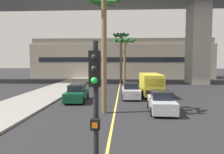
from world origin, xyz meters
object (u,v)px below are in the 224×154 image
Objects in this scene: palm_tree_far_median at (104,15)px; traffic_light_median_near at (95,109)px; car_queue_third at (77,94)px; palm_tree_near_median at (125,47)px; palm_tree_mid_median at (121,44)px; car_queue_second at (161,102)px; delivery_van at (151,84)px; car_queue_front at (131,91)px.

traffic_light_median_near is at bearing -85.72° from palm_tree_far_median.
palm_tree_far_median reaches higher than car_queue_third.
palm_tree_near_median is 0.84× the size of palm_tree_far_median.
palm_tree_far_median is (-0.81, 10.75, 4.27)m from traffic_light_median_near.
palm_tree_mid_median is at bearing 90.03° from traffic_light_median_near.
palm_tree_near_median is (4.44, 12.91, 5.17)m from car_queue_third.
palm_tree_near_median is (-2.71, 16.71, 5.17)m from car_queue_second.
car_queue_third is 8.18m from palm_tree_far_median.
palm_tree_mid_median is at bearing 98.02° from car_queue_second.
traffic_light_median_near is at bearing -106.56° from car_queue_second.
delivery_van is 1.26× the size of traffic_light_median_near.
car_queue_second and car_queue_third have the same top height.
car_queue_third is 14.60m from palm_tree_near_median.
traffic_light_median_near reaches higher than car_queue_front.
palm_tree_far_median is (-2.09, -6.33, 6.26)m from car_queue_front.
palm_tree_far_median is at bearing -91.84° from palm_tree_mid_median.
palm_tree_near_median reaches higher than car_queue_front.
traffic_light_median_near is 0.49× the size of palm_tree_far_median.
car_queue_third is (-5.07, -1.99, 0.00)m from car_queue_front.
car_queue_third is 15.69m from traffic_light_median_near.
car_queue_front is 9.15m from palm_tree_far_median.
palm_tree_near_median reaches higher than traffic_light_median_near.
car_queue_second is at bearing -90.84° from delivery_van.
delivery_van is (2.18, 1.51, 0.57)m from car_queue_front.
delivery_van is at bearing -73.34° from palm_tree_near_median.
palm_tree_near_median is at bearing 88.67° from traffic_light_median_near.
palm_tree_mid_median is at bearing 95.25° from palm_tree_near_median.
palm_tree_mid_median reaches higher than car_queue_front.
delivery_van is at bearing -78.21° from palm_tree_mid_median.
palm_tree_far_median is at bearing -118.59° from delivery_van.
delivery_van is (7.25, 3.50, 0.57)m from car_queue_third.
car_queue_second is 1.00× the size of car_queue_third.
delivery_van is at bearing 79.44° from traffic_light_median_near.
car_queue_front is 0.48× the size of palm_tree_far_median.
delivery_van is 10.59m from palm_tree_far_median.
car_queue_front is 6.14m from car_queue_second.
palm_tree_far_median is at bearing 94.28° from traffic_light_median_near.
car_queue_second is 0.99× the size of traffic_light_median_near.
palm_tree_near_median is 7.38m from palm_tree_mid_median.
traffic_light_median_near is 28.19m from palm_tree_near_median.
car_queue_front is 1.00× the size of car_queue_third.
car_queue_second is 8.09m from car_queue_third.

